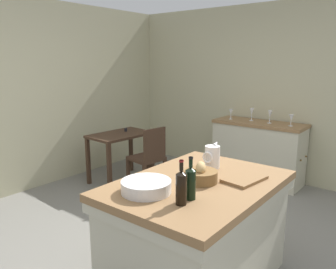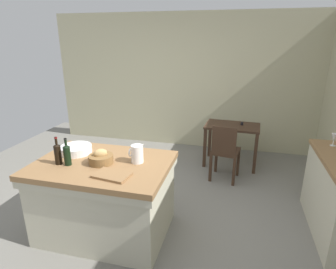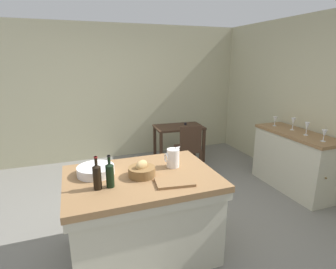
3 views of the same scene
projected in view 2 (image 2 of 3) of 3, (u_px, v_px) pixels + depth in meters
The scene contains 12 objects.
ground_plane at pixel (143, 213), 3.62m from camera, with size 6.76×6.76×0.00m, color slate.
wall_back at pixel (184, 82), 5.58m from camera, with size 5.32×0.12×2.60m, color #B7B28E.
island_table at pixel (105, 195), 3.14m from camera, with size 1.44×1.02×0.87m.
writing_desk at pixel (232, 132), 4.82m from camera, with size 0.93×0.62×0.78m.
wooden_chair at pixel (225, 151), 4.30m from camera, with size 0.46×0.46×0.91m.
pitcher at pixel (137, 154), 2.98m from camera, with size 0.17×0.13×0.23m.
wash_bowl at pixel (76, 149), 3.24m from camera, with size 0.36×0.36×0.09m, color white.
bread_basket at pixel (101, 158), 2.97m from camera, with size 0.26×0.26×0.16m.
cutting_board at pixel (112, 175), 2.70m from camera, with size 0.34×0.22×0.02m, color olive.
wine_bottle_dark at pixel (67, 154), 2.91m from camera, with size 0.07×0.07×0.29m.
wine_bottle_amber at pixel (58, 153), 2.93m from camera, with size 0.07×0.07×0.30m.
wine_glass_right at pixel (334, 138), 3.34m from camera, with size 0.07×0.07×0.15m.
Camera 2 is at (1.08, -2.92, 2.12)m, focal length 30.10 mm.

